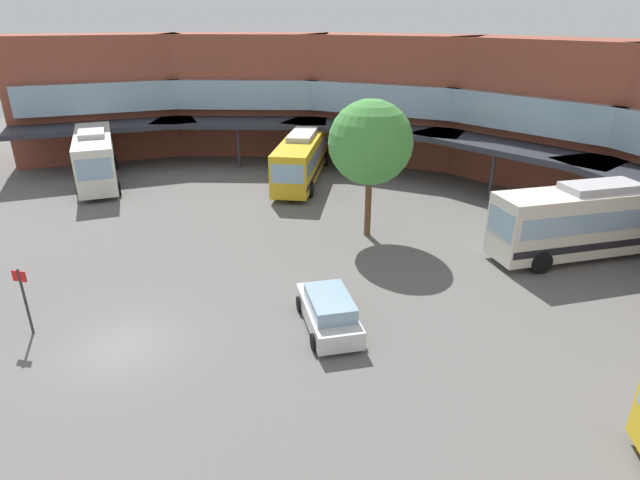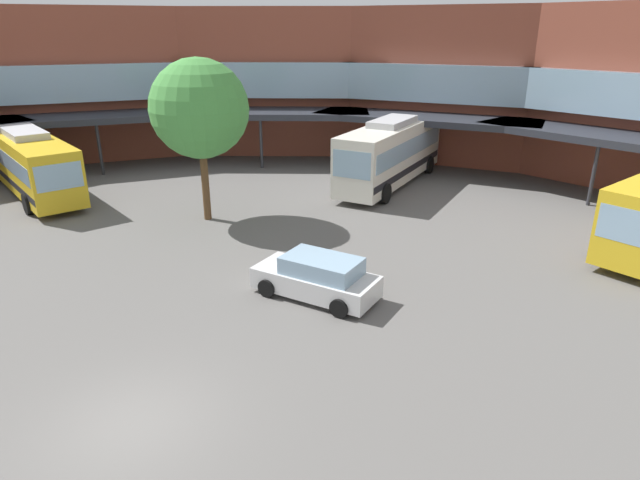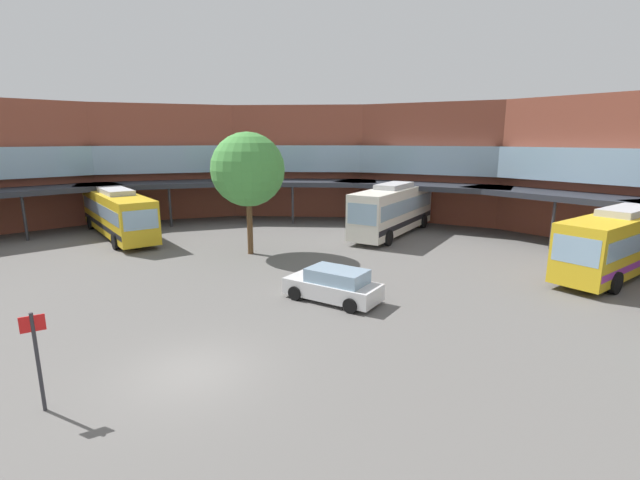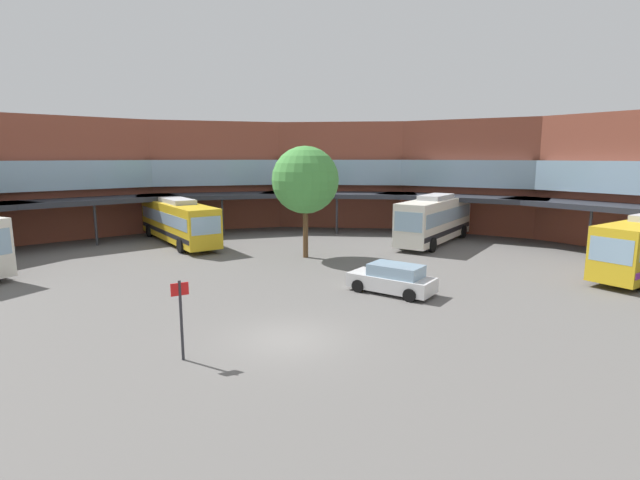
{
  "view_description": "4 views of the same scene",
  "coord_description": "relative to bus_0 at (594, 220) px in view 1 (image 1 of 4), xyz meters",
  "views": [
    {
      "loc": [
        18.38,
        -2.02,
        11.68
      ],
      "look_at": [
        -0.44,
        9.01,
        2.31
      ],
      "focal_mm": 29.51,
      "sensor_mm": 36.0,
      "label": 1
    },
    {
      "loc": [
        6.78,
        -9.33,
        8.9
      ],
      "look_at": [
        2.34,
        10.09,
        1.12
      ],
      "focal_mm": 30.69,
      "sensor_mm": 36.0,
      "label": 2
    },
    {
      "loc": [
        7.43,
        -11.52,
        7.28
      ],
      "look_at": [
        1.23,
        10.96,
        2.0
      ],
      "focal_mm": 25.33,
      "sensor_mm": 36.0,
      "label": 3
    },
    {
      "loc": [
        6.5,
        -16.3,
        6.98
      ],
      "look_at": [
        -1.53,
        8.86,
        2.32
      ],
      "focal_mm": 26.76,
      "sensor_mm": 36.0,
      "label": 4
    }
  ],
  "objects": [
    {
      "name": "bus_1",
      "position": [
        -19.87,
        -6.21,
        -0.16
      ],
      "size": [
        11.37,
        9.64,
        3.62
      ],
      "rotation": [
        0.0,
        0.0,
        5.62
      ],
      "color": "gold",
      "rests_on": "ground"
    },
    {
      "name": "station_building",
      "position": [
        -3.75,
        -2.9,
        3.14
      ],
      "size": [
        71.82,
        38.91,
        10.21
      ],
      "color": "brown",
      "rests_on": "ground"
    },
    {
      "name": "ground_plane",
      "position": [
        -3.75,
        -22.9,
        -1.99
      ],
      "size": [
        114.44,
        114.44,
        0.0
      ],
      "primitive_type": "plane",
      "color": "#605E5B"
    },
    {
      "name": "bus_3",
      "position": [
        -26.77,
        -19.97,
        0.03
      ],
      "size": [
        10.73,
        4.16,
        3.99
      ],
      "rotation": [
        0.0,
        0.0,
        6.12
      ],
      "color": "silver",
      "rests_on": "ground"
    },
    {
      "name": "plaza_tree",
      "position": [
        -8.12,
        -8.44,
        3.37
      ],
      "size": [
        4.59,
        4.59,
        7.67
      ],
      "color": "brown",
      "rests_on": "ground"
    },
    {
      "name": "bus_0",
      "position": [
        0.0,
        0.0,
        0.0
      ],
      "size": [
        5.31,
        11.21,
        3.94
      ],
      "rotation": [
        0.0,
        0.0,
        4.44
      ],
      "color": "silver",
      "rests_on": "ground"
    },
    {
      "name": "stop_sign_post",
      "position": [
        -6.51,
        -25.8,
        -0.27
      ],
      "size": [
        0.44,
        0.46,
        2.84
      ],
      "color": "#2D2D33",
      "rests_on": "ground"
    },
    {
      "name": "parked_car",
      "position": [
        -0.92,
        -15.4,
        -1.25
      ],
      "size": [
        4.74,
        3.04,
        1.53
      ],
      "rotation": [
        0.0,
        0.0,
        2.83
      ],
      "color": "silver",
      "rests_on": "ground"
    }
  ]
}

